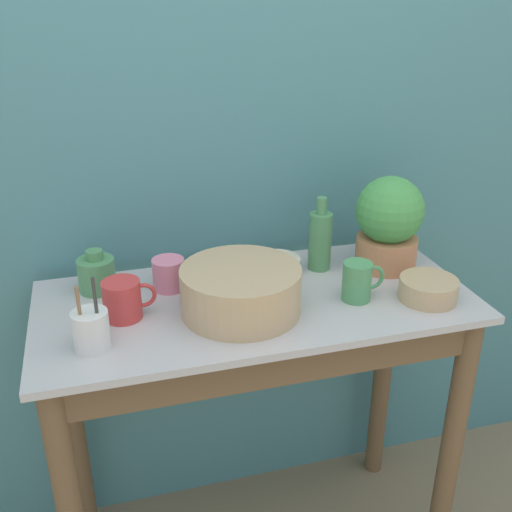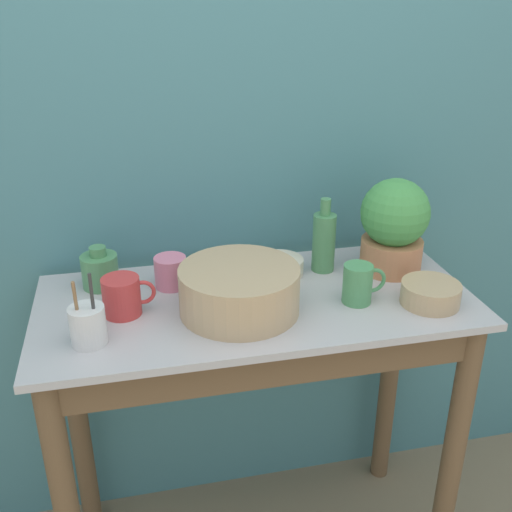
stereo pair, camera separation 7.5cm
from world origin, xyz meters
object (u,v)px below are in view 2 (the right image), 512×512
Objects in this scene: mug_red at (123,296)px; mug_green at (359,284)px; bottle_short at (100,270)px; utensil_cup at (88,325)px; bowl_wash_large at (239,290)px; bowl_small_cream at (279,266)px; potted_plant at (394,225)px; mug_pink at (171,272)px; bowl_small_tan at (430,294)px; bottle_tall at (324,241)px.

mug_green is at bearing -6.67° from mug_red.
utensil_cup reaches higher than bottle_short.
bowl_wash_large reaches higher than bowl_small_cream.
potted_plant is at bearing 45.05° from mug_green.
utensil_cup is at bearing -94.62° from bottle_short.
mug_red is 0.75× the size of utensil_cup.
mug_pink reaches higher than bowl_small_cream.
potted_plant is 0.34m from bowl_small_cream.
mug_green is at bearing -53.00° from bowl_small_cream.
bowl_small_tan is at bearing -15.60° from mug_green.
potted_plant is 2.31× the size of bottle_short.
utensil_cup is (-0.21, -0.24, 0.00)m from mug_pink.
bowl_small_tan is (0.17, -0.05, -0.02)m from mug_green.
bottle_tall is 0.43m from mug_pink.
bottle_short is at bearing 108.91° from mug_red.
mug_green is (-0.16, -0.16, -0.08)m from potted_plant.
mug_green is 0.95× the size of mug_pink.
bowl_small_cream is at bearing 172.21° from potted_plant.
utensil_cup reaches higher than bowl_small_cream.
bowl_small_cream is at bearing -3.29° from bottle_short.
utensil_cup is (-0.66, -0.05, -0.00)m from mug_green.
bowl_small_tan is (0.63, -0.24, -0.01)m from mug_pink.
mug_green is at bearing -134.95° from potted_plant.
utensil_cup reaches higher than mug_pink.
utensil_cup reaches higher than bowl_small_tan.
mug_pink is at bearing 177.17° from potted_plant.
potted_plant reaches higher than mug_pink.
mug_red is at bearing -172.93° from potted_plant.
bottle_short is at bearing 161.01° from bowl_small_tan.
bottle_short is 0.86m from bowl_small_tan.
mug_green is 0.26m from bowl_small_cream.
potted_plant is 0.62m from mug_pink.
mug_red is 0.87× the size of bowl_small_tan.
mug_pink is at bearing 157.20° from mug_green.
bowl_small_tan is (0.81, -0.28, -0.02)m from bottle_short.
potted_plant is 1.53× the size of utensil_cup.
utensil_cup reaches higher than mug_red.
bottle_short reaches higher than mug_pink.
mug_green is at bearing 164.40° from bowl_small_tan.
bowl_wash_large is 2.49× the size of mug_pink.
bottle_short reaches higher than mug_green.
bowl_small_tan reaches higher than bowl_small_cream.
bottle_tall is at bearing 168.17° from potted_plant.
bowl_small_tan is at bearing -8.30° from bowl_wash_large.
bottle_short is 0.66× the size of utensil_cup.
mug_red is at bearing -162.56° from bowl_small_cream.
mug_green is at bearing -19.89° from bottle_short.
bowl_wash_large is at bearing 176.07° from mug_green.
mug_green is (0.03, -0.20, -0.04)m from bottle_tall.
mug_green is (0.30, -0.02, -0.01)m from bowl_wash_large.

